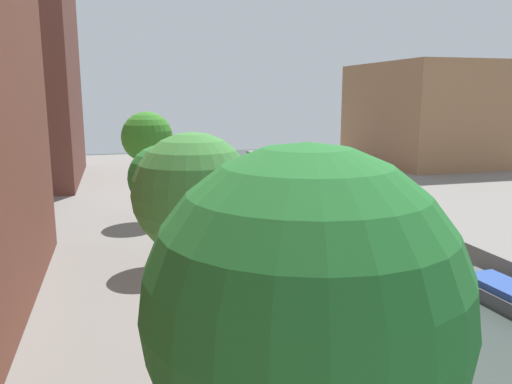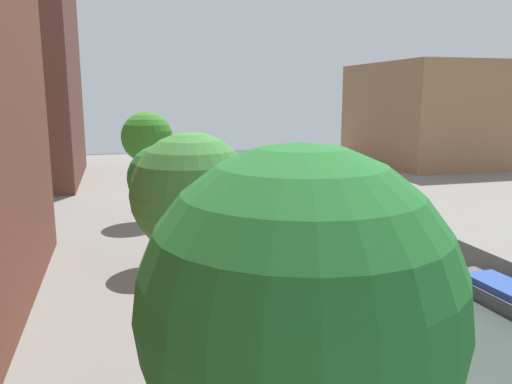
{
  "view_description": "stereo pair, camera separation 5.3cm",
  "coord_description": "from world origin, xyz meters",
  "px_view_note": "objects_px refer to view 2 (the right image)",
  "views": [
    {
      "loc": [
        -8.51,
        -20.23,
        6.92
      ],
      "look_at": [
        -1.29,
        5.64,
        1.72
      ],
      "focal_mm": 35.36,
      "sensor_mm": 36.0,
      "label": 1
    },
    {
      "loc": [
        -8.46,
        -20.25,
        6.92
      ],
      "look_at": [
        -1.29,
        5.64,
        1.72
      ],
      "focal_mm": 35.36,
      "sensor_mm": 36.0,
      "label": 2
    }
  ],
  "objects_px": {
    "street_tree_3": "(147,138)",
    "moored_boat_left_3": "(250,246)",
    "moored_boat_left_2": "(313,329)",
    "street_tree_0": "(299,311)",
    "street_tree_2": "(160,179)",
    "street_tree_1": "(192,195)",
    "moored_boat_right_4": "(335,205)",
    "parked_car": "(331,161)",
    "moored_boat_right_3": "(386,233)",
    "moored_boat_right_2": "(498,292)",
    "low_block_right": "(427,113)"
  },
  "relations": [
    {
      "from": "street_tree_1",
      "to": "street_tree_3",
      "type": "height_order",
      "value": "street_tree_1"
    },
    {
      "from": "street_tree_3",
      "to": "moored_boat_left_2",
      "type": "xyz_separation_m",
      "value": [
        3.76,
        -11.8,
        -4.56
      ]
    },
    {
      "from": "street_tree_1",
      "to": "moored_boat_right_3",
      "type": "relative_size",
      "value": 1.69
    },
    {
      "from": "street_tree_1",
      "to": "street_tree_3",
      "type": "xyz_separation_m",
      "value": [
        -0.0,
        14.42,
        -0.05
      ]
    },
    {
      "from": "moored_boat_left_2",
      "to": "moored_boat_right_4",
      "type": "relative_size",
      "value": 0.91
    },
    {
      "from": "moored_boat_left_2",
      "to": "moored_boat_right_3",
      "type": "height_order",
      "value": "moored_boat_left_2"
    },
    {
      "from": "low_block_right",
      "to": "moored_boat_right_2",
      "type": "distance_m",
      "value": 29.8
    },
    {
      "from": "street_tree_3",
      "to": "moored_boat_left_3",
      "type": "distance_m",
      "value": 7.1
    },
    {
      "from": "street_tree_3",
      "to": "moored_boat_right_4",
      "type": "distance_m",
      "value": 12.48
    },
    {
      "from": "street_tree_3",
      "to": "moored_boat_right_3",
      "type": "relative_size",
      "value": 1.67
    },
    {
      "from": "street_tree_1",
      "to": "street_tree_2",
      "type": "bearing_deg",
      "value": 90.0
    },
    {
      "from": "moored_boat_right_3",
      "to": "street_tree_0",
      "type": "bearing_deg",
      "value": -122.26
    },
    {
      "from": "street_tree_1",
      "to": "moored_boat_left_3",
      "type": "distance_m",
      "value": 12.43
    },
    {
      "from": "low_block_right",
      "to": "moored_boat_right_3",
      "type": "relative_size",
      "value": 4.35
    },
    {
      "from": "street_tree_0",
      "to": "moored_boat_left_3",
      "type": "xyz_separation_m",
      "value": [
        4.05,
        16.97,
        -4.82
      ]
    },
    {
      "from": "parked_car",
      "to": "moored_boat_right_3",
      "type": "xyz_separation_m",
      "value": [
        -4.4,
        -16.5,
        -1.31
      ]
    },
    {
      "from": "street_tree_2",
      "to": "street_tree_3",
      "type": "distance_m",
      "value": 6.9
    },
    {
      "from": "moored_boat_left_3",
      "to": "moored_boat_right_2",
      "type": "distance_m",
      "value": 9.96
    },
    {
      "from": "parked_car",
      "to": "moored_boat_right_4",
      "type": "xyz_separation_m",
      "value": [
        -4.17,
        -10.04,
        -1.33
      ]
    },
    {
      "from": "moored_boat_right_2",
      "to": "moored_boat_right_3",
      "type": "relative_size",
      "value": 1.31
    },
    {
      "from": "moored_boat_left_3",
      "to": "moored_boat_left_2",
      "type": "bearing_deg",
      "value": -92.0
    },
    {
      "from": "low_block_right",
      "to": "street_tree_1",
      "type": "height_order",
      "value": "low_block_right"
    },
    {
      "from": "street_tree_0",
      "to": "parked_car",
      "type": "bearing_deg",
      "value": 65.61
    },
    {
      "from": "street_tree_3",
      "to": "street_tree_0",
      "type": "bearing_deg",
      "value": -90.0
    },
    {
      "from": "moored_boat_left_2",
      "to": "moored_boat_right_4",
      "type": "xyz_separation_m",
      "value": [
        7.4,
        14.99,
        -0.02
      ]
    },
    {
      "from": "low_block_right",
      "to": "moored_boat_left_2",
      "type": "distance_m",
      "value": 34.55
    },
    {
      "from": "parked_car",
      "to": "moored_boat_right_4",
      "type": "bearing_deg",
      "value": -112.54
    },
    {
      "from": "street_tree_2",
      "to": "moored_boat_right_2",
      "type": "distance_m",
      "value": 12.23
    },
    {
      "from": "street_tree_2",
      "to": "street_tree_3",
      "type": "bearing_deg",
      "value": 90.0
    },
    {
      "from": "street_tree_0",
      "to": "moored_boat_left_3",
      "type": "distance_m",
      "value": 18.1
    },
    {
      "from": "street_tree_3",
      "to": "moored_boat_right_3",
      "type": "height_order",
      "value": "street_tree_3"
    },
    {
      "from": "parked_car",
      "to": "moored_boat_left_3",
      "type": "xyz_separation_m",
      "value": [
        -11.28,
        -16.84,
        -1.31
      ]
    },
    {
      "from": "parked_car",
      "to": "street_tree_2",
      "type": "bearing_deg",
      "value": -127.37
    },
    {
      "from": "street_tree_3",
      "to": "moored_boat_left_3",
      "type": "relative_size",
      "value": 1.2
    },
    {
      "from": "street_tree_1",
      "to": "moored_boat_left_3",
      "type": "xyz_separation_m",
      "value": [
        4.05,
        10.8,
        -4.62
      ]
    },
    {
      "from": "street_tree_2",
      "to": "moored_boat_right_4",
      "type": "xyz_separation_m",
      "value": [
        11.16,
        10.03,
        -3.75
      ]
    },
    {
      "from": "street_tree_1",
      "to": "moored_boat_right_2",
      "type": "height_order",
      "value": "street_tree_1"
    },
    {
      "from": "street_tree_3",
      "to": "moored_boat_right_3",
      "type": "distance_m",
      "value": 12.29
    },
    {
      "from": "low_block_right",
      "to": "street_tree_0",
      "type": "xyz_separation_m",
      "value": [
        -25.07,
        -35.53,
        -0.13
      ]
    },
    {
      "from": "street_tree_2",
      "to": "moored_boat_right_2",
      "type": "height_order",
      "value": "street_tree_2"
    },
    {
      "from": "moored_boat_right_2",
      "to": "moored_boat_right_4",
      "type": "height_order",
      "value": "moored_boat_right_2"
    },
    {
      "from": "moored_boat_right_3",
      "to": "moored_boat_right_4",
      "type": "distance_m",
      "value": 6.46
    },
    {
      "from": "street_tree_3",
      "to": "moored_boat_left_2",
      "type": "distance_m",
      "value": 13.2
    },
    {
      "from": "low_block_right",
      "to": "parked_car",
      "type": "distance_m",
      "value": 10.54
    },
    {
      "from": "street_tree_1",
      "to": "street_tree_2",
      "type": "height_order",
      "value": "street_tree_1"
    },
    {
      "from": "moored_boat_left_2",
      "to": "moored_boat_left_3",
      "type": "relative_size",
      "value": 0.91
    },
    {
      "from": "street_tree_1",
      "to": "moored_boat_right_4",
      "type": "height_order",
      "value": "street_tree_1"
    },
    {
      "from": "street_tree_0",
      "to": "moored_boat_right_3",
      "type": "distance_m",
      "value": 21.04
    },
    {
      "from": "low_block_right",
      "to": "moored_boat_left_2",
      "type": "relative_size",
      "value": 3.44
    },
    {
      "from": "street_tree_0",
      "to": "street_tree_2",
      "type": "distance_m",
      "value": 13.79
    }
  ]
}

